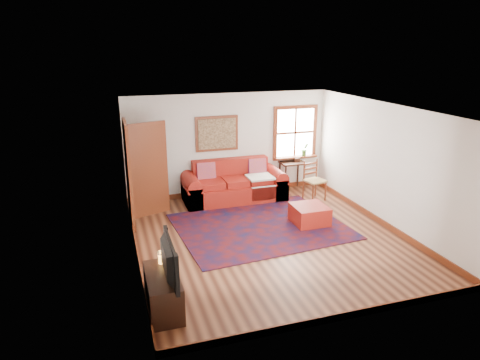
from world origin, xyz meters
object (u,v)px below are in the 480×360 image
object	(u,v)px
red_ottoman	(309,215)
media_cabinet	(163,292)
side_table	(292,167)
ladder_back_chair	(313,179)
red_leather_sofa	(234,187)

from	to	relation	value
red_ottoman	media_cabinet	distance (m)	3.96
side_table	ladder_back_chair	world-z (taller)	ladder_back_chair
media_cabinet	red_ottoman	bearing A→B (deg)	32.74
ladder_back_chair	red_leather_sofa	bearing A→B (deg)	163.12
red_leather_sofa	red_ottoman	bearing A→B (deg)	-60.18
red_leather_sofa	media_cabinet	bearing A→B (deg)	-119.17
ladder_back_chair	red_ottoman	bearing A→B (deg)	-119.22
red_leather_sofa	ladder_back_chair	size ratio (longest dim) A/B	2.52
side_table	ladder_back_chair	size ratio (longest dim) A/B	0.77
side_table	ladder_back_chair	distance (m)	0.83
side_table	ladder_back_chair	xyz separation A→B (m)	(0.20, -0.80, -0.10)
ladder_back_chair	media_cabinet	bearing A→B (deg)	-139.56
ladder_back_chair	media_cabinet	world-z (taller)	ladder_back_chair
ladder_back_chair	side_table	bearing A→B (deg)	103.83
red_ottoman	ladder_back_chair	world-z (taller)	ladder_back_chair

